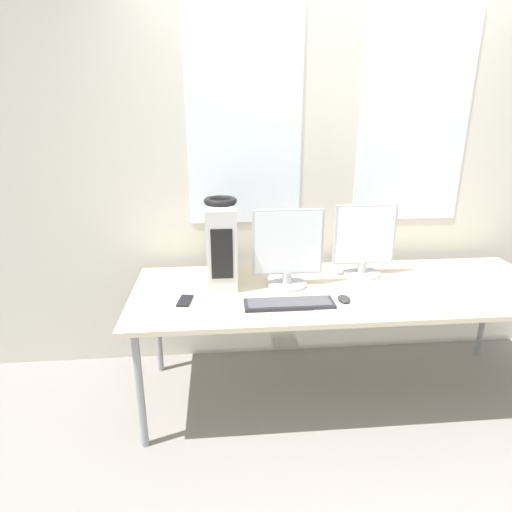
{
  "coord_description": "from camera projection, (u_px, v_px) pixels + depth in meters",
  "views": [
    {
      "loc": [
        -0.72,
        -1.82,
        1.72
      ],
      "look_at": [
        -0.52,
        0.43,
        0.94
      ],
      "focal_mm": 30.0,
      "sensor_mm": 36.0,
      "label": 1
    }
  ],
  "objects": [
    {
      "name": "paper_sheet_left",
      "position": [
        341.0,
        304.0,
        2.3
      ],
      "size": [
        0.33,
        0.36,
        0.0
      ],
      "rotation": [
        0.0,
        0.0,
        -0.52
      ],
      "color": "white",
      "rests_on": "desk"
    },
    {
      "name": "pc_tower",
      "position": [
        222.0,
        243.0,
        2.54
      ],
      "size": [
        0.17,
        0.41,
        0.48
      ],
      "color": "silver",
      "rests_on": "desk"
    },
    {
      "name": "desk",
      "position": [
        344.0,
        294.0,
        2.52
      ],
      "size": [
        2.47,
        0.87,
        0.73
      ],
      "color": "beige",
      "rests_on": "ground_plane"
    },
    {
      "name": "keyboard",
      "position": [
        289.0,
        304.0,
        2.27
      ],
      "size": [
        0.48,
        0.14,
        0.02
      ],
      "color": "#28282D",
      "rests_on": "desk"
    },
    {
      "name": "cell_phone",
      "position": [
        185.0,
        301.0,
        2.32
      ],
      "size": [
        0.09,
        0.15,
        0.01
      ],
      "rotation": [
        0.0,
        0.0,
        -0.15
      ],
      "color": "black",
      "rests_on": "desk"
    },
    {
      "name": "mouse",
      "position": [
        344.0,
        299.0,
        2.32
      ],
      "size": [
        0.07,
        0.1,
        0.03
      ],
      "color": "#2D2D2D",
      "rests_on": "desk"
    },
    {
      "name": "monitor_right_near",
      "position": [
        364.0,
        242.0,
        2.64
      ],
      "size": [
        0.38,
        0.24,
        0.45
      ],
      "color": "#B7B7BC",
      "rests_on": "desk"
    },
    {
      "name": "wall_back",
      "position": [
        327.0,
        167.0,
        2.83
      ],
      "size": [
        8.0,
        0.07,
        2.7
      ],
      "color": "beige",
      "rests_on": "ground_plane"
    },
    {
      "name": "ground_plane",
      "position": [
        358.0,
        442.0,
        2.33
      ],
      "size": [
        14.0,
        14.0,
        0.0
      ],
      "primitive_type": "plane",
      "color": "gray"
    },
    {
      "name": "monitor_main",
      "position": [
        288.0,
        250.0,
        2.47
      ],
      "size": [
        0.41,
        0.24,
        0.46
      ],
      "color": "#B7B7BC",
      "rests_on": "desk"
    },
    {
      "name": "headphones",
      "position": [
        220.0,
        201.0,
        2.45
      ],
      "size": [
        0.19,
        0.19,
        0.04
      ],
      "color": "black",
      "rests_on": "pc_tower"
    }
  ]
}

